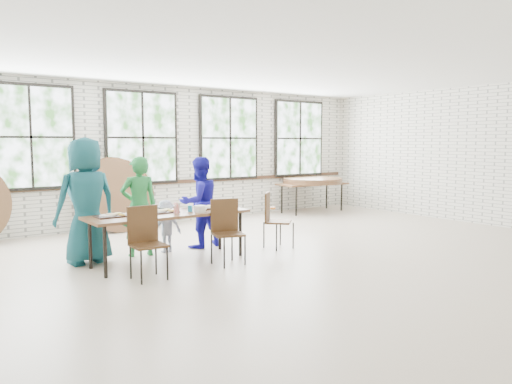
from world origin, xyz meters
The scene contains 13 objects.
room centered at (0.00, 4.44, 1.83)m, with size 12.00×12.00×12.00m.
dining_table centered at (-1.04, 1.16, 0.69)m, with size 2.40×0.80×0.74m.
chair_near_left centered at (-1.69, 0.55, 0.56)m, with size 0.44×0.42×0.95m.
chair_near_right centered at (-0.40, 0.60, 0.56)m, with size 0.52×0.51×0.95m.
chair_spare centered at (0.81, 1.01, 0.56)m, with size 0.58×0.58×0.95m.
adult_teal centered at (-2.05, 1.81, 0.93)m, with size 0.91×0.59×1.86m, color #154D53.
adult_green centered at (-1.23, 1.81, 0.78)m, with size 0.57×0.37×1.57m, color #207836.
toddler centered at (-0.78, 1.81, 0.43)m, with size 0.55×0.32×0.85m, color #162247.
adult_blue centered at (-0.15, 1.81, 0.77)m, with size 0.75×0.58×1.54m, color #19169B.
storage_table centered at (4.32, 3.82, 0.69)m, with size 1.87×0.93×0.74m.
tabletop_clutter centered at (-0.95, 1.14, 0.77)m, with size 2.05×0.60×0.11m.
round_tops_stacked centered at (4.32, 3.82, 0.80)m, with size 1.50×1.50×0.13m.
round_tops_leaning centered at (-2.09, 4.11, 0.73)m, with size 4.34×0.45×1.49m.
Camera 1 is at (-4.36, -5.48, 1.79)m, focal length 35.00 mm.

